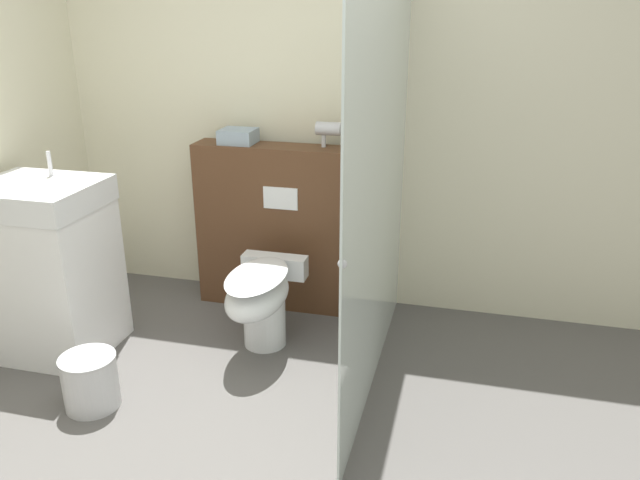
{
  "coord_description": "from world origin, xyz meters",
  "views": [
    {
      "loc": [
        0.99,
        -1.94,
        1.91
      ],
      "look_at": [
        0.21,
        1.12,
        0.7
      ],
      "focal_mm": 35.0,
      "sensor_mm": 36.0,
      "label": 1
    }
  ],
  "objects_px": {
    "toilet": "(261,298)",
    "sink_vanity": "(48,268)",
    "hair_drier": "(330,129)",
    "waste_bin": "(90,381)"
  },
  "relations": [
    {
      "from": "sink_vanity",
      "to": "waste_bin",
      "type": "height_order",
      "value": "sink_vanity"
    },
    {
      "from": "toilet",
      "to": "hair_drier",
      "type": "relative_size",
      "value": 3.63
    },
    {
      "from": "toilet",
      "to": "sink_vanity",
      "type": "bearing_deg",
      "value": -166.06
    },
    {
      "from": "sink_vanity",
      "to": "waste_bin",
      "type": "xyz_separation_m",
      "value": [
        0.52,
        -0.46,
        -0.36
      ]
    },
    {
      "from": "toilet",
      "to": "hair_drier",
      "type": "height_order",
      "value": "hair_drier"
    },
    {
      "from": "hair_drier",
      "to": "waste_bin",
      "type": "height_order",
      "value": "hair_drier"
    },
    {
      "from": "sink_vanity",
      "to": "hair_drier",
      "type": "height_order",
      "value": "hair_drier"
    },
    {
      "from": "sink_vanity",
      "to": "waste_bin",
      "type": "relative_size",
      "value": 4.09
    },
    {
      "from": "hair_drier",
      "to": "sink_vanity",
      "type": "bearing_deg",
      "value": -147.14
    },
    {
      "from": "toilet",
      "to": "sink_vanity",
      "type": "xyz_separation_m",
      "value": [
        -1.16,
        -0.29,
        0.18
      ]
    }
  ]
}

